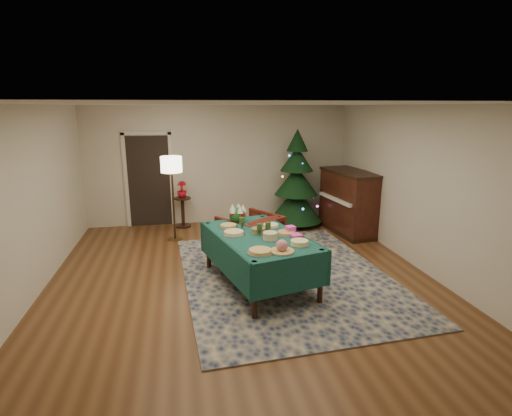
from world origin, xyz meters
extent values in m
plane|color=#593319|center=(0.00, 0.00, 0.00)|extent=(7.00, 7.00, 0.00)
plane|color=white|center=(0.00, 0.00, 2.70)|extent=(7.00, 7.00, 0.00)
plane|color=beige|center=(0.00, 3.50, 1.35)|extent=(6.00, 0.00, 6.00)
plane|color=beige|center=(0.00, -3.50, 1.35)|extent=(6.00, 0.00, 6.00)
plane|color=beige|center=(-3.00, 0.00, 1.35)|extent=(0.00, 7.00, 7.00)
plane|color=beige|center=(3.00, 0.00, 1.35)|extent=(0.00, 7.00, 7.00)
cube|color=black|center=(-1.60, 3.48, 1.02)|extent=(0.92, 0.02, 2.04)
cube|color=silver|center=(-2.10, 3.48, 1.05)|extent=(0.08, 0.04, 2.14)
cube|color=silver|center=(-1.10, 3.48, 1.05)|extent=(0.08, 0.04, 2.14)
cube|color=silver|center=(-1.60, 3.48, 2.10)|extent=(1.08, 0.04, 0.08)
cube|color=#132048|center=(0.71, 0.12, 0.01)|extent=(3.44, 4.38, 0.02)
cylinder|color=black|center=(-0.04, -1.12, 0.40)|extent=(0.07, 0.07, 0.80)
cylinder|color=black|center=(-0.49, 0.68, 0.40)|extent=(0.07, 0.07, 0.80)
cylinder|color=black|center=(0.93, -0.87, 0.40)|extent=(0.07, 0.07, 0.80)
cylinder|color=black|center=(0.48, 0.92, 0.40)|extent=(0.07, 0.07, 0.80)
cube|color=#113C33|center=(0.22, -0.10, 0.78)|extent=(1.63, 2.25, 0.04)
cube|color=#113C33|center=(-0.02, 0.87, 0.55)|extent=(1.17, 0.32, 0.50)
cube|color=#113C33|center=(0.47, -1.07, 0.55)|extent=(1.17, 0.32, 0.50)
cube|color=#113C33|center=(0.78, 0.04, 0.55)|extent=(0.53, 2.00, 0.50)
cube|color=#113C33|center=(-0.33, -0.24, 0.55)|extent=(0.53, 2.00, 0.50)
cylinder|color=silver|center=(0.09, -0.85, 0.80)|extent=(0.35, 0.35, 0.01)
cylinder|color=tan|center=(0.09, -0.85, 0.83)|extent=(0.30, 0.30, 0.04)
cylinder|color=silver|center=(0.38, -0.87, 0.80)|extent=(0.34, 0.34, 0.01)
sphere|color=#CC727A|center=(0.38, -0.87, 0.89)|extent=(0.16, 0.16, 0.16)
cylinder|color=silver|center=(0.69, -0.64, 0.80)|extent=(0.29, 0.29, 0.01)
cylinder|color=#D8D172|center=(0.69, -0.64, 0.84)|extent=(0.24, 0.24, 0.05)
cylinder|color=silver|center=(0.34, -0.33, 0.80)|extent=(0.25, 0.25, 0.01)
cylinder|color=tan|center=(0.34, -0.33, 0.86)|extent=(0.21, 0.21, 0.10)
cylinder|color=silver|center=(0.63, -0.14, 0.80)|extent=(0.30, 0.30, 0.01)
cylinder|color=#B2844C|center=(0.63, -0.14, 0.83)|extent=(0.26, 0.26, 0.03)
cylinder|color=silver|center=(-0.15, -0.01, 0.80)|extent=(0.34, 0.34, 0.01)
cylinder|color=#D8BF7F|center=(-0.15, -0.01, 0.83)|extent=(0.29, 0.29, 0.04)
cylinder|color=silver|center=(0.24, 0.00, 0.80)|extent=(0.25, 0.25, 0.01)
cylinder|color=maroon|center=(0.24, 0.00, 0.84)|extent=(0.21, 0.21, 0.06)
cylinder|color=silver|center=(0.49, 0.28, 0.80)|extent=(0.28, 0.28, 0.01)
cylinder|color=#F2EACC|center=(0.49, 0.28, 0.83)|extent=(0.24, 0.24, 0.03)
cylinder|color=silver|center=(-0.18, 0.38, 0.80)|extent=(0.30, 0.30, 0.01)
cylinder|color=tan|center=(-0.18, 0.38, 0.83)|extent=(0.25, 0.25, 0.03)
cone|color=#2D471E|center=(0.02, 0.25, 0.85)|extent=(0.07, 0.07, 0.10)
cylinder|color=#2D471E|center=(0.02, 0.25, 0.94)|extent=(0.09, 0.09, 0.10)
cone|color=#2D471E|center=(0.36, -0.08, 0.85)|extent=(0.07, 0.07, 0.10)
cylinder|color=#2D471E|center=(0.36, -0.08, 0.94)|extent=(0.09, 0.09, 0.10)
cone|color=#2D471E|center=(0.22, -0.13, 0.85)|extent=(0.07, 0.07, 0.10)
cylinder|color=#2D471E|center=(0.22, -0.13, 0.94)|extent=(0.09, 0.09, 0.10)
cube|color=#E23EA2|center=(0.74, -0.30, 0.82)|extent=(0.19, 0.19, 0.04)
cube|color=#F142BF|center=(0.71, -0.09, 0.85)|extent=(0.15, 0.15, 0.11)
sphere|color=#1E4C1E|center=(0.01, 0.67, 0.90)|extent=(0.28, 0.28, 0.28)
cone|color=white|center=(0.10, 0.67, 1.03)|extent=(0.11, 0.11, 0.13)
cone|color=white|center=(0.04, 0.76, 1.03)|extent=(0.11, 0.11, 0.13)
cone|color=white|center=(-0.07, 0.73, 1.03)|extent=(0.11, 0.11, 0.13)
cone|color=white|center=(-0.07, 0.62, 1.03)|extent=(0.11, 0.11, 0.13)
cone|color=white|center=(0.04, 0.58, 1.03)|extent=(0.11, 0.11, 0.13)
sphere|color=#B20C0F|center=(0.11, 0.74, 0.95)|extent=(0.07, 0.07, 0.07)
sphere|color=#B20C0F|center=(-0.06, 0.77, 0.95)|extent=(0.07, 0.07, 0.07)
sphere|color=#B20C0F|center=(-0.09, 0.61, 0.95)|extent=(0.07, 0.07, 0.07)
sphere|color=#B20C0F|center=(0.08, 0.57, 0.95)|extent=(0.07, 0.07, 0.07)
imported|color=#4C1810|center=(0.26, 0.94, 0.46)|extent=(1.21, 1.19, 0.92)
cylinder|color=#A57F3F|center=(-1.07, 2.30, 0.02)|extent=(0.29, 0.29, 0.03)
cylinder|color=black|center=(-1.07, 2.30, 0.78)|extent=(0.04, 0.04, 1.56)
cylinder|color=#FFEABF|center=(-1.07, 2.30, 1.56)|extent=(0.42, 0.42, 0.31)
cylinder|color=black|center=(-0.88, 3.20, 0.02)|extent=(0.34, 0.34, 0.04)
cylinder|color=black|center=(-0.88, 3.20, 0.33)|extent=(0.08, 0.08, 0.63)
cylinder|color=black|center=(-0.88, 3.20, 0.66)|extent=(0.38, 0.38, 0.03)
imported|color=red|center=(-0.88, 3.20, 0.78)|extent=(0.21, 0.38, 0.21)
cylinder|color=black|center=(1.68, 2.90, 0.09)|extent=(0.13, 0.13, 0.18)
cone|color=black|center=(1.68, 2.90, 0.49)|extent=(1.44, 1.44, 0.77)
cone|color=black|center=(1.68, 2.90, 1.04)|extent=(1.18, 1.18, 0.66)
cone|color=black|center=(1.68, 2.90, 1.53)|extent=(0.89, 0.89, 0.55)
cone|color=black|center=(1.68, 2.90, 1.95)|extent=(0.58, 0.58, 0.49)
cube|color=black|center=(2.65, 2.16, 0.04)|extent=(0.86, 1.61, 0.09)
cube|color=black|center=(2.65, 2.16, 0.67)|extent=(0.84, 1.58, 1.25)
cube|color=black|center=(2.65, 2.16, 1.32)|extent=(0.88, 1.63, 0.05)
cube|color=white|center=(2.33, 2.12, 0.76)|extent=(0.29, 1.30, 0.06)
camera|label=1|loc=(-0.88, -5.68, 2.67)|focal=28.00mm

